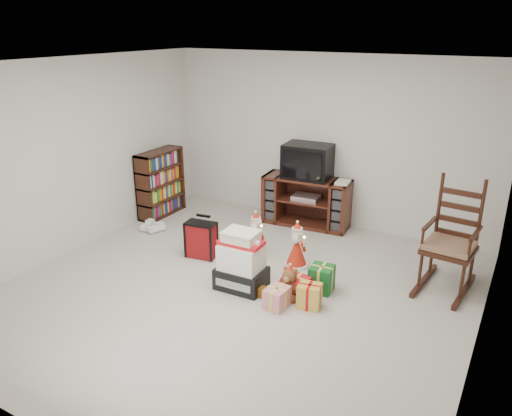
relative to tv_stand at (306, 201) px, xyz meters
The scene contains 13 objects.
room 2.41m from the tv_stand, 86.00° to the right, with size 5.01×5.01×2.51m.
tv_stand is the anchor object (origin of this frame).
bookshelf 2.30m from the tv_stand, 161.12° to the right, with size 0.28×0.85×1.04m.
rocking_chair 2.38m from the tv_stand, 22.91° to the right, with size 0.62×0.94×1.34m.
gift_pile 2.14m from the tv_stand, 85.81° to the right, with size 0.56×0.42×0.69m.
red_suitcase 1.85m from the tv_stand, 112.69° to the right, with size 0.40×0.25×0.57m.
stocking 2.20m from the tv_stand, 83.00° to the right, with size 0.30×0.13×0.64m, color #0B690F, non-canonical shape.
teddy_bear 2.19m from the tv_stand, 70.26° to the right, with size 0.24×0.22×0.36m.
santa_figurine 1.42m from the tv_stand, 70.42° to the right, with size 0.29×0.28×0.60m.
mrs_claus_figurine 1.29m from the tv_stand, 96.55° to the right, with size 0.29×0.28×0.60m.
sneaker_pair 2.33m from the tv_stand, 144.09° to the right, with size 0.34×0.29×0.09m.
gift_cluster 2.24m from the tv_stand, 66.86° to the right, with size 0.54×0.83×0.25m.
crt_television 0.62m from the tv_stand, 162.63° to the left, with size 0.72×0.55×0.50m.
Camera 1 is at (2.67, -4.24, 2.88)m, focal length 35.00 mm.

